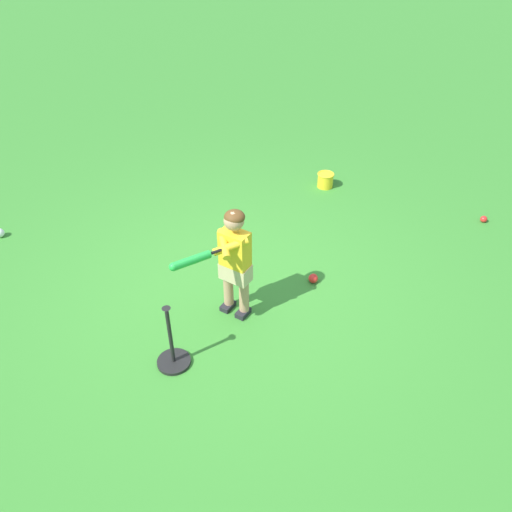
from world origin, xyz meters
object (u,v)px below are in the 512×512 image
play_ball_by_bucket (0,233)px  play_ball_behind_batter (484,219)px  batting_tee (173,354)px  play_ball_far_right (313,278)px  toy_bucket (325,180)px  child_batter (232,256)px

play_ball_by_bucket → play_ball_behind_batter: bearing=39.9°
play_ball_by_bucket → batting_tee: bearing=-3.2°
play_ball_behind_batter → play_ball_far_right: size_ratio=0.82×
play_ball_behind_batter → batting_tee: bearing=-110.6°
play_ball_behind_batter → batting_tee: batting_tee is taller
play_ball_far_right → batting_tee: 1.63m
play_ball_behind_batter → toy_bucket: size_ratio=0.36×
batting_tee → toy_bucket: (-0.51, 3.30, -0.01)m
child_batter → play_ball_far_right: size_ratio=11.32×
play_ball_far_right → play_ball_by_bucket: 3.51m
child_batter → batting_tee: size_ratio=1.74×
play_ball_behind_batter → play_ball_by_bucket: 5.51m
batting_tee → play_ball_behind_batter: bearing=69.4°
play_ball_behind_batter → child_batter: bearing=-115.2°
child_batter → batting_tee: 0.95m
batting_tee → play_ball_far_right: bearing=76.6°
play_ball_behind_batter → toy_bucket: (-1.90, -0.39, 0.06)m
child_batter → play_ball_behind_batter: (1.37, 2.91, -0.61)m
child_batter → play_ball_far_right: (0.36, 0.80, -0.60)m
play_ball_behind_batter → batting_tee: 3.95m
play_ball_by_bucket → batting_tee: size_ratio=0.16×
play_ball_far_right → toy_bucket: (-0.89, 1.72, 0.05)m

